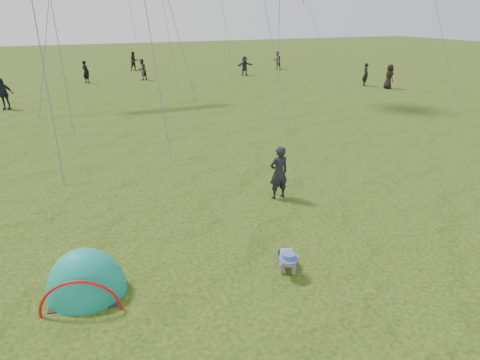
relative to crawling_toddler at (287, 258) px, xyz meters
name	(u,v)px	position (x,y,z in m)	size (l,w,h in m)	color
ground	(271,304)	(-0.76, -0.79, -0.28)	(140.00, 140.00, 0.00)	#103708
crawling_toddler	(287,258)	(0.00, 0.00, 0.00)	(0.50, 0.72, 0.55)	black
popup_tent	(88,293)	(-3.82, 0.82, -0.28)	(1.45, 1.19, 1.88)	#007C7B
standing_adult	(279,173)	(1.39, 3.01, 0.50)	(0.57, 0.37, 1.55)	black
crowd_person_0	(86,72)	(-2.87, 26.09, 0.54)	(0.60, 0.39, 1.64)	black
crowd_person_1	(277,60)	(14.18, 27.31, 0.54)	(0.79, 0.62, 1.63)	#3F2C25
crowd_person_5	(245,66)	(9.78, 24.91, 0.52)	(1.47, 0.47, 1.59)	#202A3B
crowd_person_6	(366,74)	(15.94, 16.89, 0.53)	(0.58, 0.38, 1.60)	black
crowd_person_7	(142,70)	(1.29, 25.81, 0.53)	(0.79, 0.61, 1.62)	#2D2321
crowd_person_8	(3,94)	(-7.35, 18.52, 0.57)	(0.99, 0.41, 1.69)	black
crowd_person_10	(389,77)	(16.67, 15.31, 0.55)	(0.81, 0.53, 1.66)	black
crowd_person_13	(134,61)	(1.51, 31.61, 0.57)	(0.82, 0.64, 1.69)	black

